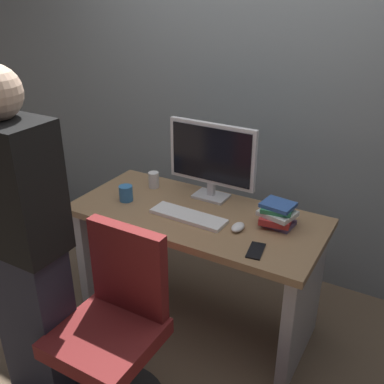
{
  "coord_description": "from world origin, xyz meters",
  "views": [
    {
      "loc": [
        1.06,
        -1.9,
        1.9
      ],
      "look_at": [
        0.0,
        -0.05,
        0.89
      ],
      "focal_mm": 41.37,
      "sensor_mm": 36.0,
      "label": 1
    }
  ],
  "objects": [
    {
      "name": "ground_plane",
      "position": [
        0.0,
        0.0,
        0.0
      ],
      "size": [
        9.0,
        9.0,
        0.0
      ],
      "primitive_type": "plane",
      "color": "brown"
    },
    {
      "name": "wall_back",
      "position": [
        0.0,
        0.82,
        1.5
      ],
      "size": [
        6.4,
        0.1,
        3.0
      ],
      "primitive_type": "cube",
      "color": "gray",
      "rests_on": "ground"
    },
    {
      "name": "office_chair",
      "position": [
        -0.03,
        -0.72,
        0.43
      ],
      "size": [
        0.52,
        0.52,
        0.94
      ],
      "color": "black",
      "rests_on": "ground"
    },
    {
      "name": "desk",
      "position": [
        0.0,
        0.0,
        0.51
      ],
      "size": [
        1.41,
        0.65,
        0.74
      ],
      "color": "#93704C",
      "rests_on": "ground"
    },
    {
      "name": "cup_near_keyboard",
      "position": [
        -0.44,
        -0.07,
        0.79
      ],
      "size": [
        0.08,
        0.08,
        0.09
      ],
      "primitive_type": "cylinder",
      "color": "#3372B2",
      "rests_on": "desk"
    },
    {
      "name": "book_stack",
      "position": [
        0.43,
        0.09,
        0.81
      ],
      "size": [
        0.2,
        0.19,
        0.13
      ],
      "color": "#594C72",
      "rests_on": "desk"
    },
    {
      "name": "cell_phone",
      "position": [
        0.44,
        -0.2,
        0.75
      ],
      "size": [
        0.09,
        0.15,
        0.01
      ],
      "primitive_type": "cube",
      "rotation": [
        0.0,
        0.0,
        0.17
      ],
      "color": "black",
      "rests_on": "desk"
    },
    {
      "name": "monitor",
      "position": [
        -0.02,
        0.22,
        1.0
      ],
      "size": [
        0.54,
        0.14,
        0.46
      ],
      "color": "silver",
      "rests_on": "desk"
    },
    {
      "name": "person_at_desk",
      "position": [
        -0.41,
        -0.83,
        0.84
      ],
      "size": [
        0.4,
        0.24,
        1.64
      ],
      "color": "#262838",
      "rests_on": "ground"
    },
    {
      "name": "cup_by_monitor",
      "position": [
        -0.4,
        0.17,
        0.79
      ],
      "size": [
        0.07,
        0.07,
        0.1
      ],
      "primitive_type": "cylinder",
      "color": "silver",
      "rests_on": "desk"
    },
    {
      "name": "mouse",
      "position": [
        0.28,
        -0.06,
        0.76
      ],
      "size": [
        0.06,
        0.1,
        0.03
      ],
      "primitive_type": "ellipsoid",
      "color": "white",
      "rests_on": "desk"
    },
    {
      "name": "keyboard",
      "position": [
        -0.01,
        -0.07,
        0.75
      ],
      "size": [
        0.43,
        0.14,
        0.02
      ],
      "primitive_type": "cube",
      "rotation": [
        0.0,
        0.0,
        -0.03
      ],
      "color": "white",
      "rests_on": "desk"
    }
  ]
}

